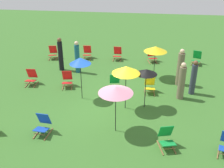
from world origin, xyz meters
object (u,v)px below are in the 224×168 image
object	(u,v)px
deckchair_9	(43,125)
umbrella_0	(126,70)
deckchair_8	(53,53)
deckchair_10	(150,85)
person_4	(182,82)
deckchair_4	(87,53)
deckchair_11	(152,56)
umbrella_4	(146,72)
umbrella_2	(156,49)
person_1	(61,55)
deckchair_0	(167,138)
umbrella_3	(116,90)
person_0	(193,78)
person_2	(77,57)
deckchair_2	(115,84)
deckchair_1	(67,80)
person_3	(180,68)
umbrella_1	(80,61)
deckchair_3	(31,78)
deckchair_12	(117,54)
deckchair_6	(197,58)

from	to	relation	value
deckchair_9	umbrella_0	distance (m)	3.90
deckchair_8	deckchair_10	world-z (taller)	same
deckchair_9	person_4	bearing A→B (deg)	37.51
deckchair_4	deckchair_11	bearing A→B (deg)	-5.79
deckchair_11	umbrella_4	size ratio (longest dim) A/B	0.47
umbrella_2	deckchair_10	bearing A→B (deg)	-96.92
deckchair_10	person_1	distance (m)	5.47
deckchair_0	deckchair_11	xyz separation A→B (m)	(-0.45, 8.04, 0.00)
deckchair_0	person_4	world-z (taller)	person_4
deckchair_10	deckchair_0	bearing A→B (deg)	-85.10
umbrella_3	person_0	world-z (taller)	umbrella_3
deckchair_9	person_2	distance (m)	5.72
deckchair_2	deckchair_4	xyz separation A→B (m)	(-2.27, 4.13, 0.00)
deckchair_10	person_0	bearing A→B (deg)	0.20
deckchair_1	person_3	world-z (taller)	person_3
deckchair_1	deckchair_10	bearing A→B (deg)	-11.47
person_1	deckchair_2	bearing A→B (deg)	-13.15
deckchair_2	umbrella_2	size ratio (longest dim) A/B	0.48
deckchair_10	umbrella_1	world-z (taller)	umbrella_1
deckchair_0	deckchair_2	xyz separation A→B (m)	(-2.27, 3.97, 0.00)
deckchair_3	deckchair_8	xyz separation A→B (m)	(-0.12, 3.71, 0.00)
deckchair_1	deckchair_10	size ratio (longest dim) A/B	1.00
deckchair_3	person_1	xyz separation A→B (m)	(0.97, 2.00, 0.56)
umbrella_1	deckchair_8	bearing A→B (deg)	122.00
deckchair_2	person_4	world-z (taller)	person_4
umbrella_3	umbrella_4	distance (m)	2.16
person_1	deckchair_8	bearing A→B (deg)	141.47
deckchair_2	umbrella_0	distance (m)	2.24
umbrella_4	umbrella_0	bearing A→B (deg)	-165.53
person_2	deckchair_0	bearing A→B (deg)	5.89
umbrella_4	person_0	bearing A→B (deg)	34.60
umbrella_4	deckchair_9	bearing A→B (deg)	-147.21
deckchair_1	umbrella_1	distance (m)	2.10
deckchair_3	umbrella_2	xyz separation A→B (m)	(6.20, 1.63, 1.25)
deckchair_12	person_0	world-z (taller)	person_0
person_0	person_3	bearing A→B (deg)	150.06
deckchair_3	person_2	world-z (taller)	person_2
person_4	deckchair_10	bearing A→B (deg)	171.15
deckchair_0	umbrella_4	bearing A→B (deg)	92.12
umbrella_2	person_2	distance (m)	4.29
umbrella_0	person_1	xyz separation A→B (m)	(-3.98, 3.71, -0.88)
deckchair_9	person_3	distance (m)	7.26
umbrella_2	deckchair_8	bearing A→B (deg)	161.75
deckchair_6	deckchair_10	world-z (taller)	same
umbrella_0	deckchair_9	bearing A→B (deg)	-142.97
deckchair_11	person_0	size ratio (longest dim) A/B	0.50
deckchair_8	umbrella_3	xyz separation A→B (m)	(4.84, -7.09, 1.38)
deckchair_9	deckchair_12	bearing A→B (deg)	81.62
deckchair_11	umbrella_1	size ratio (longest dim) A/B	0.42
person_0	person_3	xyz separation A→B (m)	(-0.53, 0.91, 0.08)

